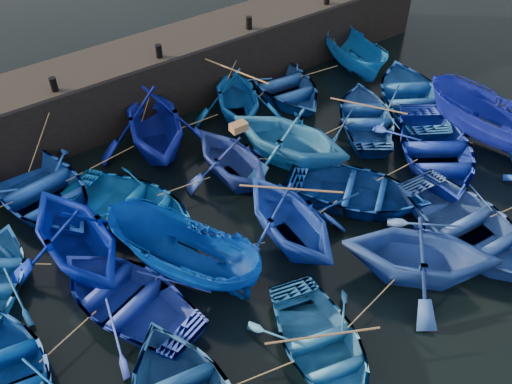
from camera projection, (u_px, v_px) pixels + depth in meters
ground at (315, 269)px, 17.21m from camera, size 120.00×120.00×0.00m
quay_wall at (153, 78)px, 22.69m from camera, size 26.00×2.50×2.50m
quay_top at (149, 49)px, 21.79m from camera, size 26.00×2.50×0.12m
bollard_1 at (54, 84)px, 19.40m from camera, size 0.24×0.24×0.50m
bollard_2 at (159, 51)px, 21.04m from camera, size 0.24×0.24×0.50m
bollard_3 at (249, 23)px, 22.67m from camera, size 0.24×0.24×0.50m
boat_1 at (40, 191)px, 18.88m from camera, size 4.76×6.10×1.16m
boat_2 at (154, 121)px, 20.52m from camera, size 5.49×5.93×2.58m
boat_3 at (237, 96)px, 22.10m from camera, size 4.84×5.13×2.14m
boat_4 at (283, 84)px, 23.74m from camera, size 4.06×5.31×1.03m
boat_5 at (354, 54)px, 24.89m from camera, size 2.41×4.60×1.69m
boat_7 at (75, 235)px, 16.52m from camera, size 4.43×5.04×2.50m
boat_8 at (133, 207)px, 18.42m from camera, size 5.41×5.97×1.01m
boat_9 at (232, 157)px, 19.46m from camera, size 3.59×4.09×2.04m
boat_10 at (290, 136)px, 20.03m from camera, size 5.56×5.86×2.42m
boat_11 at (367, 116)px, 22.13m from camera, size 5.16×5.51×0.93m
boat_12 at (413, 97)px, 22.97m from camera, size 5.92×6.50×1.10m
boat_13 at (4, 382)px, 13.96m from camera, size 4.37×5.55×1.04m
boat_14 at (127, 297)px, 15.84m from camera, size 4.94×5.77×1.01m
boat_15 at (183, 255)px, 16.35m from camera, size 4.06×5.24×1.92m
boat_16 at (289, 217)px, 17.22m from camera, size 3.86×4.43×2.27m
boat_17 at (358, 192)px, 18.98m from camera, size 5.65×5.87×0.99m
boat_18 at (435, 150)px, 20.46m from camera, size 6.21×6.67×1.13m
boat_19 at (493, 124)px, 20.83m from camera, size 3.37×5.66×2.06m
boat_22 at (321, 346)px, 14.77m from camera, size 3.96×4.90×0.90m
boat_23 at (421, 252)px, 16.16m from camera, size 5.91×5.89×2.36m
boat_24 at (472, 229)px, 17.67m from camera, size 4.06×5.49×1.10m
wooden_crate at (239, 127)px, 18.79m from camera, size 0.57×0.35×0.28m
mooring_ropes at (229, 161)px, 19.55m from camera, size 17.23×11.91×2.10m
loose_oars at (304, 159)px, 18.50m from camera, size 10.09×12.26×1.43m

